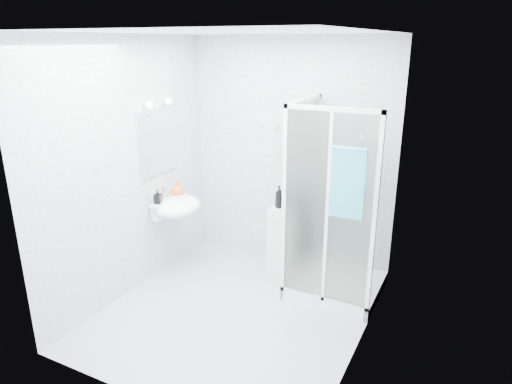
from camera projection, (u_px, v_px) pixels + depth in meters
The scene contains 12 objects.
room at pixel (233, 186), 4.06m from camera, with size 2.40×2.60×2.60m.
shower_enclosure at pixel (328, 254), 4.69m from camera, with size 0.90×0.95×2.00m.
wall_basin at pixel (176, 207), 5.02m from camera, with size 0.46×0.56×0.35m.
mirror at pixel (158, 142), 4.89m from camera, with size 0.02×0.60×0.70m, color white.
vanity_lights at pixel (159, 103), 4.73m from camera, with size 0.10×0.40×0.08m.
wall_hooks at pixel (268, 126), 5.13m from camera, with size 0.23×0.06×0.03m.
storage_cabinet at pixel (285, 239), 5.22m from camera, with size 0.31×0.34×0.76m.
hand_towel at pixel (348, 181), 3.95m from camera, with size 0.30×0.04×0.65m.
shampoo_bottle_a at pixel (279, 197), 5.07m from camera, with size 0.10×0.10×0.25m, color black.
shampoo_bottle_b at pixel (292, 196), 5.07m from camera, with size 0.12×0.12×0.26m, color #0A0B41.
soap_dispenser_orange at pixel (178, 189), 5.11m from camera, with size 0.14×0.14×0.18m, color #D35A18.
soap_dispenser_black at pixel (158, 197), 4.90m from camera, with size 0.07×0.07×0.16m, color black.
Camera 1 is at (1.93, -3.36, 2.53)m, focal length 32.00 mm.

